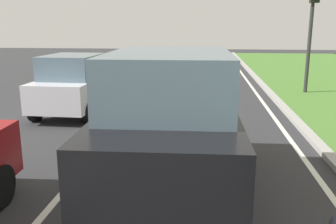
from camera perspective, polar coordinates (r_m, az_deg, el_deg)
name	(u,v)px	position (r m, az deg, el deg)	size (l,w,h in m)	color
ground_plane	(154,112)	(11.45, -2.22, -0.02)	(60.00, 60.00, 0.00)	#2D2D30
lane_line_center	(132,112)	(11.57, -5.65, 0.08)	(0.12, 32.00, 0.01)	silver
lane_line_right_edge	(272,115)	(11.53, 15.80, -0.42)	(0.12, 32.00, 0.01)	silver
curb_right	(289,113)	(11.62, 18.24, -0.20)	(0.24, 48.00, 0.12)	#9E9B93
car_suv_ahead	(171,124)	(5.69, 0.44, -1.80)	(2.05, 4.54, 2.28)	black
car_hatchback_far	(76,84)	(11.61, -14.08, 4.21)	(1.84, 3.76, 1.78)	silver
traffic_light_near_right	(313,12)	(15.15, 21.50, 14.21)	(0.32, 0.50, 4.64)	#2D2D2D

